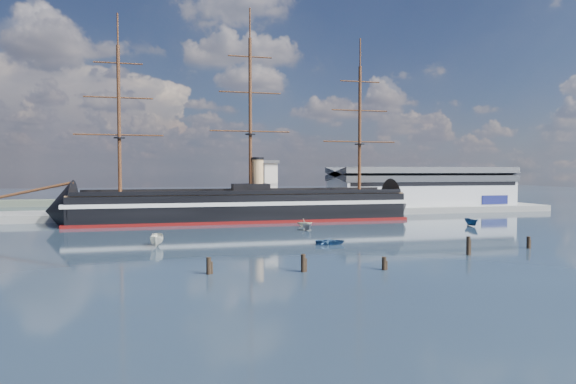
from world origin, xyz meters
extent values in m
plane|color=black|center=(0.00, 40.00, 0.00)|extent=(600.00, 600.00, 0.00)
cube|color=slate|center=(10.00, 76.00, 0.00)|extent=(180.00, 18.00, 2.00)
cube|color=#B7BABC|center=(58.00, 80.00, 7.00)|extent=(62.00, 20.00, 10.00)
cube|color=#3F4247|center=(58.00, 80.00, 12.60)|extent=(63.00, 21.00, 2.00)
cube|color=silver|center=(3.00, 73.00, 9.00)|extent=(4.00, 4.00, 14.00)
cube|color=#3F4247|center=(3.00, 73.00, 16.50)|extent=(5.00, 5.00, 1.00)
cube|color=black|center=(-7.14, 60.00, 4.00)|extent=(88.13, 16.72, 7.00)
cube|color=silver|center=(-7.14, 60.00, 5.20)|extent=(90.13, 16.98, 1.00)
cube|color=#600D0C|center=(-7.14, 60.00, 0.35)|extent=(90.13, 16.94, 0.90)
cone|color=black|center=(-53.64, 60.00, 3.70)|extent=(14.13, 15.79, 15.68)
cone|color=black|center=(39.36, 60.00, 3.70)|extent=(11.13, 15.77, 15.68)
cube|color=brown|center=(-7.14, 60.00, 7.60)|extent=(88.12, 15.44, 0.40)
cube|color=black|center=(-5.14, 60.00, 9.00)|extent=(10.05, 6.08, 2.50)
cylinder|color=tan|center=(-3.14, 60.00, 12.50)|extent=(3.20, 3.20, 9.00)
cylinder|color=#381E0F|center=(-59.14, 60.00, 9.00)|extent=(17.76, 0.85, 4.43)
cylinder|color=#381E0F|center=(-39.14, 60.00, 26.80)|extent=(0.90, 0.90, 38.00)
cylinder|color=#381E0F|center=(-5.14, 60.00, 28.80)|extent=(0.90, 0.90, 42.00)
cylinder|color=#381E0F|center=(26.86, 60.00, 25.80)|extent=(0.90, 0.90, 36.00)
imported|color=silver|center=(-29.10, 19.62, 0.00)|extent=(7.24, 3.04, 2.84)
imported|color=navy|center=(2.37, 14.63, 0.00)|extent=(2.16, 3.72, 1.63)
imported|color=slate|center=(4.08, 36.02, 0.00)|extent=(4.89, 1.84, 1.95)
imported|color=beige|center=(5.57, 43.47, 0.00)|extent=(4.81, 6.42, 2.16)
imported|color=navy|center=(46.37, 34.39, 0.00)|extent=(6.12, 2.74, 2.38)
cylinder|color=black|center=(-21.84, -6.16, 0.00)|extent=(0.64, 0.64, 2.96)
cylinder|color=black|center=(2.13, -9.26, 0.00)|extent=(0.64, 0.64, 2.53)
cylinder|color=black|center=(20.63, -1.72, 0.00)|extent=(0.64, 0.64, 3.79)
cylinder|color=black|center=(35.14, 1.67, 0.00)|extent=(0.64, 0.64, 2.83)
cylinder|color=black|center=(-9.19, -7.84, 0.00)|extent=(0.64, 0.64, 3.14)
camera|label=1|loc=(-26.86, -70.52, 13.84)|focal=30.00mm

